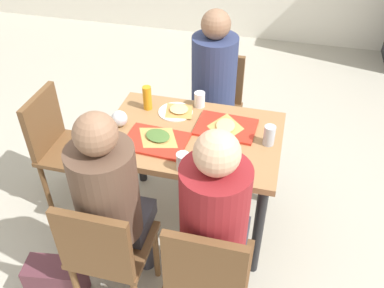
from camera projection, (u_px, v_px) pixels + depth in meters
name	position (u px, v px, depth m)	size (l,w,h in m)	color
ground_plane	(192.00, 219.00, 2.95)	(10.00, 10.00, 0.02)	#B2AD9E
main_table	(192.00, 149.00, 2.55)	(1.06, 0.73, 0.75)	#9E7247
chair_near_left	(106.00, 250.00, 2.11)	(0.40, 0.40, 0.87)	brown
chair_near_right	(208.00, 272.00, 2.01)	(0.40, 0.40, 0.87)	brown
chair_far_side	(215.00, 102.00, 3.20)	(0.40, 0.40, 0.87)	brown
chair_left_end	(61.00, 143.00, 2.80)	(0.40, 0.40, 0.87)	brown
person_in_red	(111.00, 197.00, 2.06)	(0.32, 0.42, 1.28)	#383842
person_in_brown_jacket	(215.00, 216.00, 1.96)	(0.32, 0.42, 1.28)	#383842
person_far_side	(213.00, 83.00, 2.94)	(0.32, 0.42, 1.28)	#383842
tray_red_near	(156.00, 141.00, 2.41)	(0.36, 0.26, 0.02)	red
tray_red_far	(226.00, 127.00, 2.52)	(0.36, 0.26, 0.02)	red
paper_plate_center	(176.00, 112.00, 2.66)	(0.22, 0.22, 0.01)	white
paper_plate_near_edge	(211.00, 159.00, 2.29)	(0.22, 0.22, 0.01)	white
pizza_slice_a	(158.00, 136.00, 2.42)	(0.27, 0.25, 0.02)	tan
pizza_slice_b	(226.00, 126.00, 2.50)	(0.18, 0.23, 0.02)	tan
pizza_slice_c	(179.00, 110.00, 2.65)	(0.24, 0.24, 0.02)	#C68C47
pizza_slice_d	(205.00, 158.00, 2.28)	(0.19, 0.25, 0.02)	#DBAD60
plastic_cup_a	(200.00, 99.00, 2.69)	(0.07, 0.07, 0.10)	white
plastic_cup_b	(183.00, 161.00, 2.21)	(0.07, 0.07, 0.10)	white
soda_can	(269.00, 135.00, 2.37)	(0.07, 0.07, 0.12)	#B7BCC6
condiment_bottle	(147.00, 98.00, 2.65)	(0.06, 0.06, 0.16)	orange
foil_bundle	(119.00, 119.00, 2.52)	(0.10, 0.10, 0.10)	silver
handbag	(57.00, 280.00, 2.40)	(0.32, 0.16, 0.28)	#592D38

